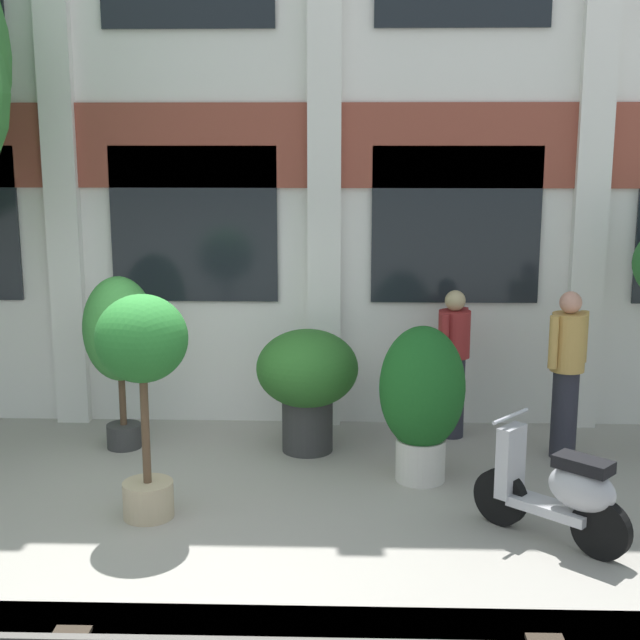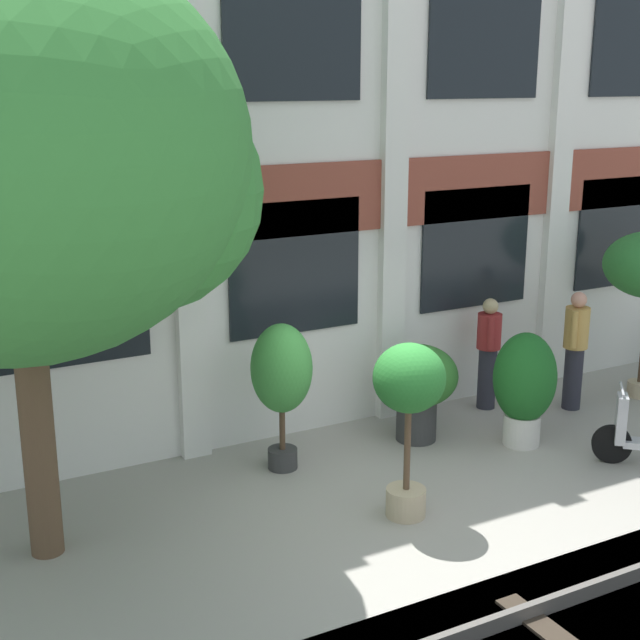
# 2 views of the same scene
# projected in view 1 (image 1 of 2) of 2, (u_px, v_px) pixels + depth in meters

# --- Properties ---
(ground_plane) EXTENTS (80.00, 80.00, 0.00)m
(ground_plane) POSITION_uv_depth(u_px,v_px,m) (152.00, 512.00, 7.72)
(ground_plane) COLOR #9E998E
(apartment_facade) EXTENTS (14.65, 0.64, 7.34)m
(apartment_facade) POSITION_uv_depth(u_px,v_px,m) (194.00, 93.00, 9.70)
(apartment_facade) COLOR silver
(apartment_facade) RESTS_ON ground
(potted_plant_stone_basin) EXTENTS (0.80, 0.80, 1.49)m
(potted_plant_stone_basin) POSITION_uv_depth(u_px,v_px,m) (422.00, 396.00, 8.29)
(potted_plant_stone_basin) COLOR beige
(potted_plant_stone_basin) RESTS_ON ground
(potted_plant_terracotta_small) EXTENTS (0.73, 0.73, 1.81)m
(potted_plant_terracotta_small) POSITION_uv_depth(u_px,v_px,m) (119.00, 335.00, 9.10)
(potted_plant_terracotta_small) COLOR #333333
(potted_plant_terracotta_small) RESTS_ON ground
(potted_plant_low_pan) EXTENTS (0.76, 0.76, 1.94)m
(potted_plant_low_pan) POSITION_uv_depth(u_px,v_px,m) (142.00, 359.00, 7.35)
(potted_plant_low_pan) COLOR tan
(potted_plant_low_pan) RESTS_ON ground
(potted_plant_glazed_jar) EXTENTS (1.04, 1.04, 1.28)m
(potted_plant_glazed_jar) POSITION_uv_depth(u_px,v_px,m) (307.00, 377.00, 9.09)
(potted_plant_glazed_jar) COLOR #333333
(potted_plant_glazed_jar) RESTS_ON ground
(scooter_second_parked) EXTENTS (1.09, 0.99, 0.98)m
(scooter_second_parked) POSITION_uv_depth(u_px,v_px,m) (558.00, 492.00, 7.06)
(scooter_second_parked) COLOR black
(scooter_second_parked) RESTS_ON ground
(resident_by_doorway) EXTENTS (0.45, 0.35, 1.71)m
(resident_by_doorway) POSITION_uv_depth(u_px,v_px,m) (567.00, 369.00, 8.88)
(resident_by_doorway) COLOR #282833
(resident_by_doorway) RESTS_ON ground
(resident_watching_tracks) EXTENTS (0.34, 0.46, 1.61)m
(resident_watching_tracks) POSITION_uv_depth(u_px,v_px,m) (453.00, 359.00, 9.51)
(resident_watching_tracks) COLOR #282833
(resident_watching_tracks) RESTS_ON ground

